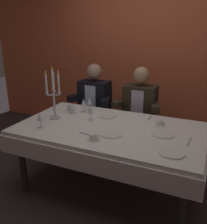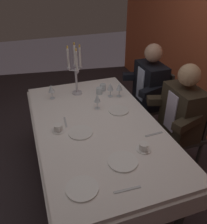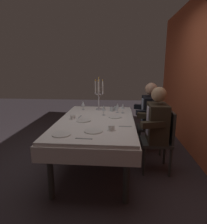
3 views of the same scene
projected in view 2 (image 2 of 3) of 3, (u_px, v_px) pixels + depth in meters
ground_plane at (98, 180)px, 2.64m from camera, size 12.00×12.00×0.00m
dining_table at (97, 134)px, 2.32m from camera, size 1.94×1.14×0.74m
candelabra at (76, 72)px, 2.64m from camera, size 0.15×0.17×0.59m
dinner_plate_0 at (82, 188)px, 1.61m from camera, size 0.22×0.22×0.01m
dinner_plate_1 at (81, 133)px, 2.13m from camera, size 0.22×0.22×0.01m
dinner_plate_2 at (118, 110)px, 2.45m from camera, size 0.20×0.20×0.01m
dinner_plate_3 at (123, 162)px, 1.82m from camera, size 0.23×0.23×0.01m
wine_glass_0 at (110, 87)px, 2.66m from camera, size 0.07×0.07×0.16m
wine_glass_1 at (51, 89)px, 2.62m from camera, size 0.07×0.07×0.16m
wine_glass_2 at (119, 87)px, 2.66m from camera, size 0.07×0.07×0.16m
wine_glass_3 at (97, 98)px, 2.44m from camera, size 0.07×0.07×0.16m
water_tumbler_0 at (99, 91)px, 2.75m from camera, size 0.07×0.07×0.08m
water_tumbler_1 at (103, 87)px, 2.83m from camera, size 0.07×0.07×0.08m
coffee_cup_0 at (144, 147)px, 1.93m from camera, size 0.13×0.12×0.06m
coffee_cup_1 at (58, 128)px, 2.15m from camera, size 0.13×0.12×0.06m
knife_0 at (127, 190)px, 1.60m from camera, size 0.03×0.19×0.01m
fork_1 at (65, 122)px, 2.28m from camera, size 0.17×0.03×0.01m
spoon_2 at (154, 134)px, 2.12m from camera, size 0.02×0.17×0.01m
seated_diner_0 at (150, 85)px, 2.99m from camera, size 0.63×0.48×1.24m
seated_diner_1 at (182, 112)px, 2.45m from camera, size 0.63×0.48×1.24m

